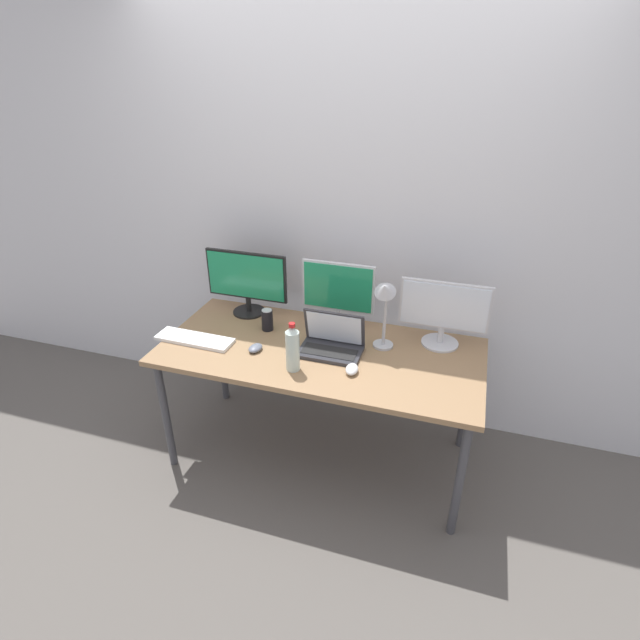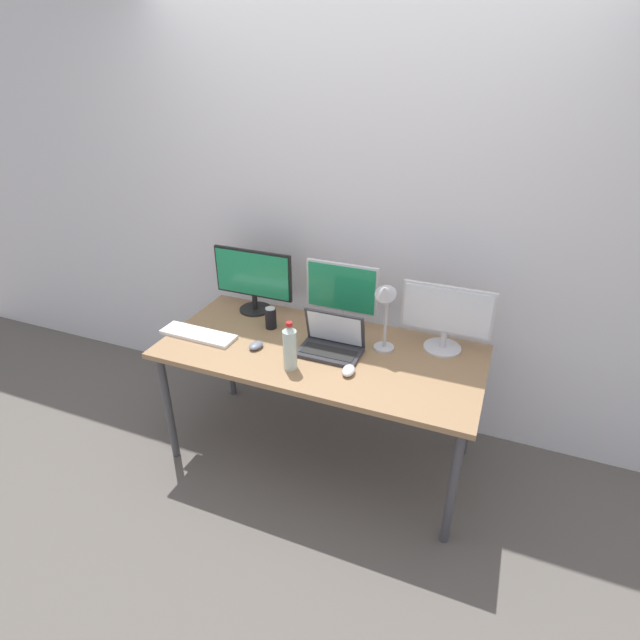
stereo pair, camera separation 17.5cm
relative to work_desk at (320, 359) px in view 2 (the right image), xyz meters
name	(u,v)px [view 2 (the right image)]	position (x,y,z in m)	size (l,w,h in m)	color
ground_plane	(320,453)	(0.00, 0.00, -0.68)	(16.00, 16.00, 0.00)	#5B5651
wall_back	(358,218)	(0.00, 0.59, 0.62)	(7.00, 0.08, 2.60)	silver
work_desk	(320,359)	(0.00, 0.00, 0.00)	(1.72, 0.79, 0.74)	#424247
monitor_left	(253,278)	(-0.55, 0.28, 0.27)	(0.50, 0.19, 0.39)	black
monitor_center	(342,294)	(0.02, 0.28, 0.27)	(0.42, 0.21, 0.39)	silver
monitor_right	(446,316)	(0.61, 0.25, 0.26)	(0.47, 0.20, 0.37)	silver
laptop_silver	(332,343)	(0.06, 0.01, 0.11)	(0.33, 0.21, 0.22)	#2D2D33
keyboard_main	(198,334)	(-0.69, -0.12, 0.07)	(0.44, 0.13, 0.02)	white
mouse_by_keyboard	(349,371)	(0.22, -0.16, 0.08)	(0.06, 0.10, 0.04)	silver
mouse_by_laptop	(256,345)	(-0.33, -0.12, 0.08)	(0.06, 0.09, 0.03)	slate
water_bottle	(290,347)	(-0.07, -0.22, 0.18)	(0.07, 0.07, 0.26)	silver
soda_can_near_keyboard	(271,318)	(-0.35, 0.12, 0.12)	(0.07, 0.07, 0.13)	black
desk_lamp	(385,304)	(0.32, 0.09, 0.35)	(0.11, 0.18, 0.42)	#B7B7BC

